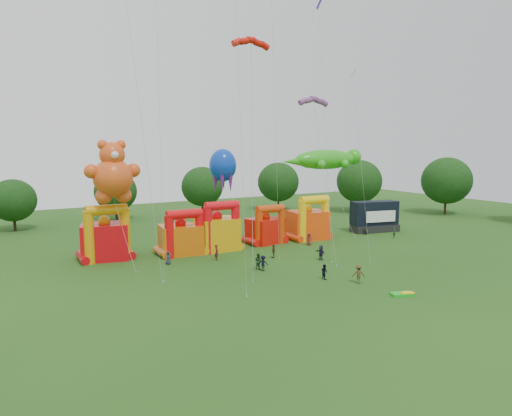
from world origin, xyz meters
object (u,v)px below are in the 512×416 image
bouncy_castle_2 (218,231)px  spectator_0 (168,258)px  stage_trailer (374,217)px  gecko_kite (332,177)px  teddy_bear_kite (116,189)px  bouncy_castle_0 (106,238)px  spectator_4 (274,251)px  octopus_kite (236,199)px

bouncy_castle_2 → spectator_0: bearing=-155.1°
stage_trailer → gecko_kite: bearing=168.4°
stage_trailer → teddy_bear_kite: (-40.57, -0.37, 6.44)m
bouncy_castle_2 → spectator_0: 9.14m
bouncy_castle_0 → spectator_4: (17.96, -9.42, -1.75)m
stage_trailer → teddy_bear_kite: 41.08m
bouncy_castle_0 → bouncy_castle_2: bearing=-9.2°
octopus_kite → spectator_4: 12.72m
gecko_kite → spectator_4: (-15.75, -8.49, -8.09)m
bouncy_castle_2 → gecko_kite: size_ratio=0.45×
gecko_kite → spectator_0: size_ratio=9.52×
bouncy_castle_2 → teddy_bear_kite: 14.51m
teddy_bear_kite → spectator_4: (17.17, -6.55, -7.97)m
octopus_kite → spectator_4: octopus_kite is taller
bouncy_castle_2 → gecko_kite: 20.91m
gecko_kite → spectator_4: 19.64m
bouncy_castle_0 → teddy_bear_kite: bearing=-74.6°
bouncy_castle_2 → spectator_0: (-8.13, -3.78, -1.74)m
bouncy_castle_0 → spectator_4: bouncy_castle_0 is taller
spectator_4 → teddy_bear_kite: bearing=-72.8°
gecko_kite → octopus_kite: size_ratio=1.12×
bouncy_castle_2 → spectator_4: (4.11, -7.17, -1.68)m
spectator_4 → octopus_kite: bearing=-146.4°
gecko_kite → bouncy_castle_0: bearing=178.4°
bouncy_castle_2 → stage_trailer: bearing=-0.5°
bouncy_castle_2 → stage_trailer: 27.51m
teddy_bear_kite → spectator_0: teddy_bear_kite is taller
bouncy_castle_2 → octopus_kite: (5.01, 4.38, 3.56)m
teddy_bear_kite → bouncy_castle_2: bearing=2.7°
bouncy_castle_0 → spectator_4: 20.36m
bouncy_castle_2 → spectator_0: bouncy_castle_2 is taller
bouncy_castle_0 → spectator_0: bouncy_castle_0 is taller
octopus_kite → spectator_0: (-13.14, -8.16, -5.30)m
bouncy_castle_2 → teddy_bear_kite: teddy_bear_kite is taller
teddy_bear_kite → gecko_kite: (32.92, 1.94, 0.12)m
gecko_kite → bouncy_castle_2: bearing=-176.2°
bouncy_castle_0 → gecko_kite: 34.32m
teddy_bear_kite → spectator_4: bearing=-20.9°
bouncy_castle_0 → spectator_0: 8.51m
gecko_kite → spectator_0: 29.60m
bouncy_castle_2 → octopus_kite: bearing=41.2°
bouncy_castle_0 → gecko_kite: gecko_kite is taller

